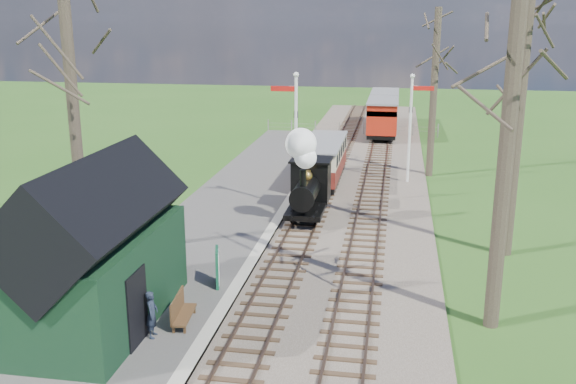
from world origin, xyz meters
name	(u,v)px	position (x,y,z in m)	size (l,w,h in m)	color
distant_hills	(374,225)	(1.40, 64.38, -16.21)	(114.40, 48.00, 22.02)	#385B23
ballast_bed	(350,180)	(1.30, 22.00, 0.05)	(8.00, 60.00, 0.10)	brown
track_near	(326,178)	(0.00, 22.00, 0.10)	(1.60, 60.00, 0.15)	brown
track_far	(375,180)	(2.60, 22.00, 0.10)	(1.60, 60.00, 0.15)	brown
platform	(224,220)	(-3.50, 14.00, 0.10)	(5.00, 44.00, 0.20)	#474442
coping_strip	(277,222)	(-1.20, 14.00, 0.10)	(0.40, 44.00, 0.21)	#B2AD9E
station_shed	(97,252)	(-4.30, 4.00, 2.27)	(3.25, 6.30, 4.78)	black
semaphore_near	(294,132)	(-0.77, 16.00, 3.62)	(1.22, 0.24, 6.22)	silver
semaphore_far	(412,120)	(4.37, 22.00, 3.35)	(1.22, 0.24, 5.72)	silver
bare_trees	(328,117)	(1.33, 10.10, 5.21)	(15.51, 22.39, 12.00)	#382D23
fence_line	(351,128)	(0.30, 36.00, 0.55)	(12.60, 0.08, 1.00)	slate
locomotive	(307,178)	(-0.01, 14.79, 1.88)	(1.61, 3.76, 4.03)	black
coach	(324,160)	(0.00, 20.85, 1.38)	(1.88, 6.45, 1.98)	black
red_carriage_a	(383,117)	(2.60, 34.81, 1.56)	(2.17, 5.36, 2.28)	black
red_carriage_b	(384,107)	(2.60, 40.31, 1.56)	(2.17, 5.36, 2.28)	black
sign_board	(217,267)	(-1.78, 7.01, 0.81)	(0.31, 0.83, 1.22)	#104D30
bench	(180,310)	(-2.10, 4.31, 0.58)	(0.55, 1.46, 0.82)	#4A301A
person	(152,314)	(-2.56, 3.41, 0.85)	(0.48, 0.31, 1.31)	#1A2130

